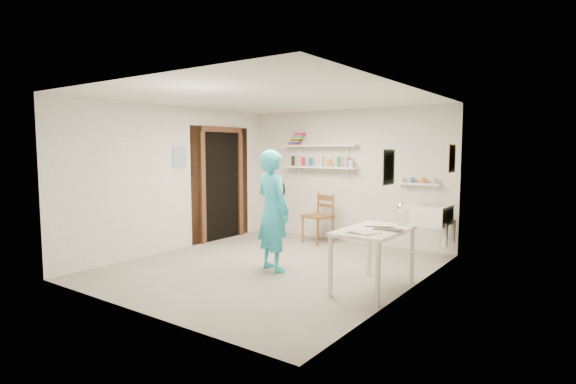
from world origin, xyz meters
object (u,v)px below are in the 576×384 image
Objects in this scene: man at (273,211)px; wall_clock at (278,189)px; wooden_chair at (318,216)px; belfast_sink at (432,215)px; work_table at (373,259)px; desk_lamp at (403,208)px.

wall_clock is (-0.07, 0.21, 0.28)m from man.
wooden_chair is at bearing -59.42° from man.
wooden_chair reaches higher than belfast_sink.
belfast_sink is 1.87m from work_table.
man is 1.76m from desk_lamp.
desk_lamp is (2.15, -1.46, 0.47)m from wooden_chair.
man is 1.72× the size of wooden_chair.
wall_clock reaches higher than desk_lamp.
wall_clock is 0.27× the size of work_table.
man is at bearing -131.57° from belfast_sink.
desk_lamp is at bearing 67.58° from work_table.
man is 1.51× the size of work_table.
man is at bearing -60.56° from wooden_chair.
belfast_sink is 2.38m from wall_clock.
desk_lamp is at bearing -148.00° from man.
desk_lamp reaches higher than work_table.
wooden_chair is 0.88× the size of work_table.
belfast_sink is 0.36× the size of man.
man reaches higher than wall_clock.
belfast_sink is 0.62× the size of wooden_chair.
man reaches higher than wooden_chair.
desk_lamp is at bearing -18.02° from wooden_chair.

